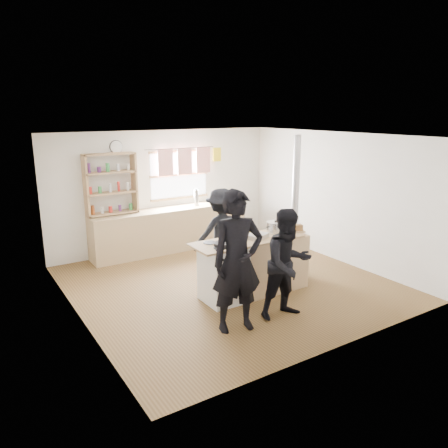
{
  "coord_description": "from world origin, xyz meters",
  "views": [
    {
      "loc": [
        -3.83,
        -5.89,
        2.89
      ],
      "look_at": [
        -0.15,
        -0.1,
        1.1
      ],
      "focal_mm": 35.0,
      "sensor_mm": 36.0,
      "label": 1
    }
  ],
  "objects": [
    {
      "name": "cooking_island",
      "position": [
        0.14,
        -0.55,
        0.47
      ],
      "size": [
        1.97,
        0.64,
        0.93
      ],
      "color": "silver",
      "rests_on": "ground"
    },
    {
      "name": "bread_board",
      "position": [
        0.93,
        -0.62,
        0.98
      ],
      "size": [
        0.33,
        0.28,
        0.12
      ],
      "color": "tan",
      "rests_on": "cooking_island"
    },
    {
      "name": "person_near_left",
      "position": [
        -0.77,
        -1.4,
        0.96
      ],
      "size": [
        0.78,
        0.6,
        1.92
      ],
      "primitive_type": "imported",
      "rotation": [
        0.0,
        0.0,
        -0.21
      ],
      "color": "black",
      "rests_on": "ground"
    },
    {
      "name": "shelving_unit",
      "position": [
        -1.2,
        2.34,
        1.51
      ],
      "size": [
        1.0,
        0.28,
        1.2
      ],
      "color": "tan",
      "rests_on": "back_counter"
    },
    {
      "name": "flue_heater",
      "position": [
        1.12,
        -0.37,
        0.65
      ],
      "size": [
        0.35,
        0.35,
        2.5
      ],
      "color": "black",
      "rests_on": "ground"
    },
    {
      "name": "skillet_greens",
      "position": [
        -0.51,
        -0.62,
        0.96
      ],
      "size": [
        0.38,
        0.38,
        0.05
      ],
      "color": "black",
      "rests_on": "cooking_island"
    },
    {
      "name": "back_counter",
      "position": [
        0.0,
        2.22,
        0.45
      ],
      "size": [
        3.4,
        0.55,
        0.9
      ],
      "primitive_type": "cube",
      "color": "tan",
      "rests_on": "ground"
    },
    {
      "name": "ground",
      "position": [
        0.0,
        0.0,
        -0.01
      ],
      "size": [
        5.0,
        5.0,
        0.01
      ],
      "primitive_type": "cube",
      "color": "brown",
      "rests_on": "ground"
    },
    {
      "name": "stockpot_stove",
      "position": [
        -0.24,
        -0.47,
        1.01
      ],
      "size": [
        0.22,
        0.22,
        0.18
      ],
      "color": "silver",
      "rests_on": "cooking_island"
    },
    {
      "name": "thermos",
      "position": [
        0.61,
        2.22,
        1.07
      ],
      "size": [
        0.1,
        0.1,
        0.33
      ],
      "primitive_type": "cylinder",
      "color": "silver",
      "rests_on": "back_counter"
    },
    {
      "name": "person_near_right",
      "position": [
        0.04,
        -1.47,
        0.79
      ],
      "size": [
        0.81,
        0.65,
        1.59
      ],
      "primitive_type": "imported",
      "rotation": [
        0.0,
        0.0,
        -0.07
      ],
      "color": "black",
      "rests_on": "ground"
    },
    {
      "name": "roast_tray",
      "position": [
        0.17,
        -0.57,
        0.97
      ],
      "size": [
        0.41,
        0.36,
        0.07
      ],
      "color": "silver",
      "rests_on": "cooking_island"
    },
    {
      "name": "stockpot_counter",
      "position": [
        0.59,
        -0.5,
        1.03
      ],
      "size": [
        0.29,
        0.29,
        0.22
      ],
      "color": "silver",
      "rests_on": "cooking_island"
    },
    {
      "name": "person_far",
      "position": [
        0.13,
        0.43,
        0.79
      ],
      "size": [
        1.09,
        0.72,
        1.57
      ],
      "primitive_type": "imported",
      "rotation": [
        0.0,
        0.0,
        3.0
      ],
      "color": "black",
      "rests_on": "ground"
    }
  ]
}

